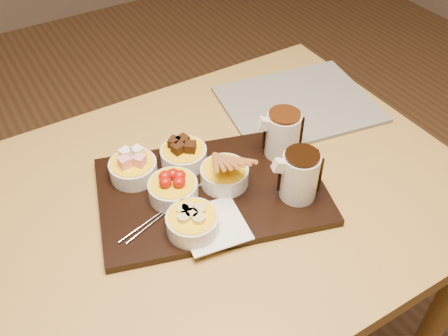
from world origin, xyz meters
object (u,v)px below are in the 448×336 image
serving_board (212,191)px  newspaper (298,104)px  bowl_strawberries (173,190)px  pitcher_dark_chocolate (300,176)px  pitcher_milk_chocolate (283,135)px  dining_table (189,234)px

serving_board → newspaper: 0.38m
bowl_strawberries → pitcher_dark_chocolate: bearing=-29.4°
serving_board → pitcher_milk_chocolate: (0.19, 0.02, 0.06)m
serving_board → bowl_strawberries: 0.08m
serving_board → newspaper: (0.35, 0.16, -0.00)m
bowl_strawberries → serving_board: bearing=-13.2°
pitcher_dark_chocolate → pitcher_milk_chocolate: same height
dining_table → serving_board: size_ratio=2.61×
serving_board → pitcher_dark_chocolate: pitcher_dark_chocolate is taller
dining_table → newspaper: bearing=20.7°
bowl_strawberries → dining_table: bearing=-31.7°
pitcher_dark_chocolate → dining_table: bearing=167.6°
dining_table → bowl_strawberries: size_ratio=12.00×
pitcher_dark_chocolate → pitcher_milk_chocolate: (0.05, 0.12, 0.00)m
newspaper → serving_board: bearing=-145.7°
serving_board → pitcher_dark_chocolate: 0.19m
serving_board → pitcher_dark_chocolate: bearing=-20.0°
pitcher_dark_chocolate → pitcher_milk_chocolate: bearing=85.6°
pitcher_milk_chocolate → newspaper: pitcher_milk_chocolate is taller
bowl_strawberries → pitcher_milk_chocolate: 0.27m
bowl_strawberries → newspaper: 0.45m
serving_board → bowl_strawberries: bowl_strawberries is taller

